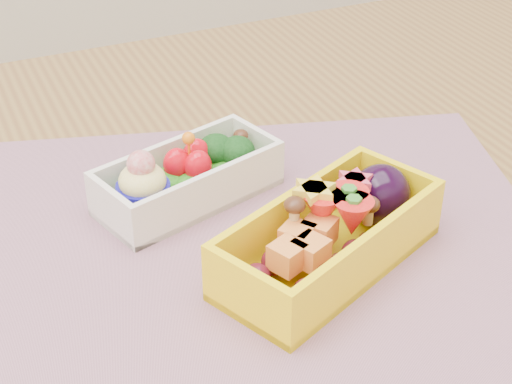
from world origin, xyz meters
name	(u,v)px	position (x,y,z in m)	size (l,w,h in m)	color
table	(260,305)	(0.00, 0.00, 0.65)	(1.20, 0.80, 0.75)	brown
placemat	(250,238)	(-0.02, -0.03, 0.75)	(0.47, 0.36, 0.00)	gray
bento_white	(187,177)	(-0.05, 0.04, 0.77)	(0.17, 0.11, 0.06)	silver
bento_yellow	(333,234)	(0.02, -0.08, 0.78)	(0.20, 0.15, 0.06)	yellow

